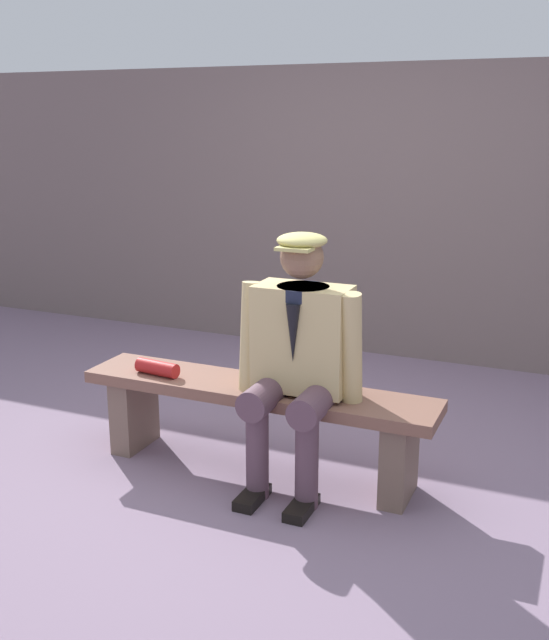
# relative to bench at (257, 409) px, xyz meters

# --- Properties ---
(ground_plane) EXTENTS (30.00, 30.00, 0.00)m
(ground_plane) POSITION_rel_bench_xyz_m (0.00, 0.00, -0.34)
(ground_plane) COLOR gray
(bench) EXTENTS (1.85, 0.36, 0.47)m
(bench) POSITION_rel_bench_xyz_m (0.00, 0.00, 0.00)
(bench) COLOR brown
(bench) RESTS_ON ground
(seated_man) EXTENTS (0.62, 0.56, 1.26)m
(seated_man) POSITION_rel_bench_xyz_m (-0.25, 0.06, 0.36)
(seated_man) COLOR tan
(seated_man) RESTS_ON ground
(rolled_magazine) EXTENTS (0.25, 0.10, 0.08)m
(rolled_magazine) POSITION_rel_bench_xyz_m (0.54, 0.07, 0.17)
(rolled_magazine) COLOR #B21E1E
(rolled_magazine) RESTS_ON bench
(stadium_wall) EXTENTS (12.00, 0.24, 2.15)m
(stadium_wall) POSITION_rel_bench_xyz_m (0.00, -2.29, 0.74)
(stadium_wall) COLOR #705F5D
(stadium_wall) RESTS_ON ground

